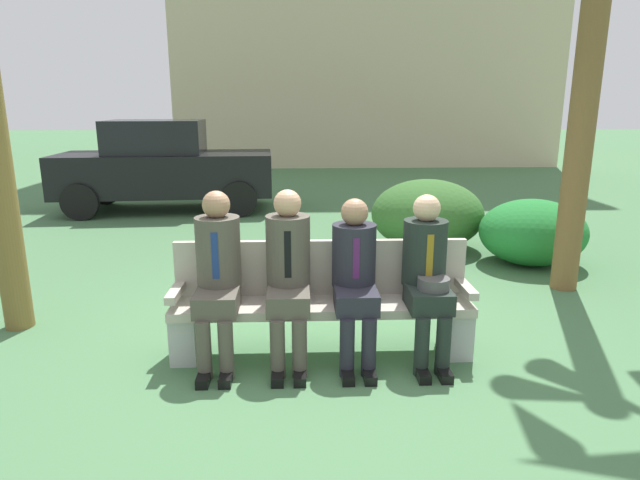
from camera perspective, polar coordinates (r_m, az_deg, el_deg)
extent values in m
plane|color=#457147|center=(4.53, -0.66, -11.36)|extent=(80.00, 80.00, 0.00)
cube|color=#B7AD9E|center=(4.25, 0.23, -7.02)|extent=(2.34, 0.44, 0.07)
cube|color=#B7AD9E|center=(4.35, 0.12, -2.92)|extent=(2.34, 0.06, 0.45)
cube|color=#B7AD9E|center=(4.31, -15.07, -5.33)|extent=(0.08, 0.44, 0.06)
cube|color=#B7AD9E|center=(4.40, 15.18, -4.92)|extent=(0.08, 0.44, 0.06)
cube|color=#B7B7B7|center=(4.42, -14.00, -9.74)|extent=(0.20, 0.37, 0.38)
cube|color=#B7B7B7|center=(4.51, 14.14, -9.27)|extent=(0.20, 0.37, 0.38)
cube|color=#4C473D|center=(4.09, -10.90, -6.42)|extent=(0.32, 0.38, 0.16)
cylinder|color=#4C473D|center=(4.05, -12.23, -11.40)|extent=(0.11, 0.11, 0.45)
cylinder|color=#4C473D|center=(4.03, -9.94, -11.44)|extent=(0.11, 0.11, 0.45)
cube|color=black|center=(4.08, -12.23, -14.17)|extent=(0.09, 0.22, 0.07)
cube|color=black|center=(4.06, -9.94, -14.23)|extent=(0.09, 0.22, 0.07)
cylinder|color=#4C473D|center=(4.17, -10.74, -1.30)|extent=(0.34, 0.34, 0.55)
cube|color=navy|center=(4.01, -11.08, -1.66)|extent=(0.05, 0.01, 0.35)
sphere|color=#9E7556|center=(4.09, -10.98, 3.71)|extent=(0.21, 0.21, 0.21)
cube|color=#4C473D|center=(4.05, -3.38, -6.42)|extent=(0.32, 0.38, 0.16)
cylinder|color=#4C473D|center=(4.00, -4.53, -11.48)|extent=(0.11, 0.11, 0.45)
cylinder|color=#4C473D|center=(3.99, -2.19, -11.47)|extent=(0.11, 0.11, 0.45)
cube|color=black|center=(4.03, -4.51, -14.29)|extent=(0.09, 0.22, 0.07)
cube|color=black|center=(4.03, -2.16, -14.28)|extent=(0.09, 0.22, 0.07)
cylinder|color=#4C473D|center=(4.13, -3.40, -1.21)|extent=(0.34, 0.34, 0.56)
cube|color=black|center=(3.96, -3.45, -1.56)|extent=(0.05, 0.01, 0.36)
sphere|color=tan|center=(4.05, -3.48, 3.90)|extent=(0.21, 0.21, 0.21)
cube|color=#23232D|center=(4.07, 3.83, -6.31)|extent=(0.32, 0.38, 0.16)
cylinder|color=#23232D|center=(4.01, 2.90, -11.37)|extent=(0.11, 0.11, 0.45)
cylinder|color=#23232D|center=(4.02, 5.21, -11.30)|extent=(0.11, 0.11, 0.45)
cube|color=black|center=(4.04, 2.94, -14.17)|extent=(0.09, 0.22, 0.07)
cube|color=black|center=(4.06, 5.26, -14.09)|extent=(0.09, 0.22, 0.07)
cylinder|color=#23232D|center=(4.16, 3.62, -1.60)|extent=(0.34, 0.34, 0.49)
cube|color=#4C1951|center=(4.00, 3.87, -1.97)|extent=(0.05, 0.01, 0.31)
sphere|color=#9E7556|center=(4.08, 3.69, 2.96)|extent=(0.21, 0.21, 0.21)
cube|color=#1E2823|center=(4.16, 11.44, -6.09)|extent=(0.32, 0.38, 0.16)
cylinder|color=#1E2823|center=(4.09, 10.76, -11.05)|extent=(0.11, 0.11, 0.45)
cylinder|color=#1E2823|center=(4.13, 12.96, -10.93)|extent=(0.11, 0.11, 0.45)
cube|color=black|center=(4.13, 10.82, -13.79)|extent=(0.09, 0.22, 0.07)
cube|color=black|center=(4.16, 13.03, -13.64)|extent=(0.09, 0.22, 0.07)
cylinder|color=#1E2823|center=(4.25, 11.05, -1.32)|extent=(0.34, 0.34, 0.51)
cube|color=olive|center=(4.09, 11.58, -1.67)|extent=(0.05, 0.01, 0.33)
sphere|color=tan|center=(4.17, 11.27, 3.33)|extent=(0.21, 0.21, 0.21)
cylinder|color=#494949|center=(4.11, 11.97, -4.53)|extent=(0.24, 0.24, 0.09)
cylinder|color=brown|center=(6.21, 26.79, 17.46)|extent=(0.27, 0.27, 4.93)
ellipsoid|color=#227730|center=(7.20, 21.65, 0.79)|extent=(1.31, 1.20, 0.82)
ellipsoid|color=#336329|center=(7.57, 11.32, 2.70)|extent=(1.54, 1.41, 0.96)
cube|color=black|center=(10.54, -15.97, 6.81)|extent=(3.99, 1.80, 0.76)
cube|color=black|center=(10.51, -17.04, 10.45)|extent=(1.78, 1.46, 0.60)
cylinder|color=black|center=(11.22, -8.25, 5.66)|extent=(0.65, 0.18, 0.64)
cylinder|color=black|center=(9.68, -8.59, 4.30)|extent=(0.65, 0.18, 0.64)
cylinder|color=black|center=(11.65, -21.84, 5.11)|extent=(0.65, 0.18, 0.64)
cylinder|color=black|center=(10.18, -24.16, 3.70)|extent=(0.65, 0.18, 0.64)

